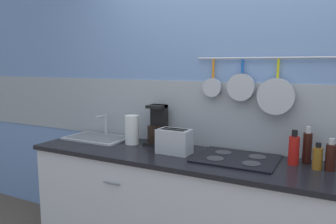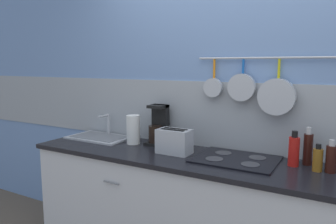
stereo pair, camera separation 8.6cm
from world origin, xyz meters
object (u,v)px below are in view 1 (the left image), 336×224
bottle_sesame_oil (307,147)px  bottle_cooking_wine (318,158)px  coffee_maker (157,128)px  bottle_vinegar (294,149)px  bottle_dish_soap (331,157)px  toaster (174,141)px  paper_towel_roll (132,130)px

bottle_sesame_oil → bottle_cooking_wine: 0.14m
coffee_maker → bottle_vinegar: (1.08, -0.07, -0.03)m
bottle_vinegar → bottle_cooking_wine: 0.16m
bottle_cooking_wine → bottle_dish_soap: size_ratio=0.84×
bottle_vinegar → bottle_dish_soap: bottle_vinegar is taller
bottle_sesame_oil → toaster: bearing=-167.9°
coffee_maker → toaster: bearing=-36.8°
bottle_vinegar → paper_towel_roll: bearing=-178.8°
bottle_sesame_oil → bottle_cooking_wine: bearing=-57.2°
paper_towel_roll → coffee_maker: coffee_maker is taller
bottle_dish_soap → toaster: bearing=-174.9°
paper_towel_roll → toaster: size_ratio=0.90×
toaster → bottle_vinegar: bottle_vinegar is taller
bottle_dish_soap → bottle_vinegar: bearing=172.8°
coffee_maker → bottle_sesame_oil: coffee_maker is taller
paper_towel_roll → coffee_maker: bearing=27.4°
bottle_sesame_oil → bottle_dish_soap: bottle_sesame_oil is taller
bottle_cooking_wine → bottle_sesame_oil: bearing=122.8°
paper_towel_roll → bottle_dish_soap: bearing=-0.1°
coffee_maker → toaster: 0.32m
coffee_maker → bottle_cooking_wine: bearing=-5.1°
coffee_maker → paper_towel_roll: bearing=-152.6°
coffee_maker → bottle_sesame_oil: (1.16, 0.00, -0.02)m
coffee_maker → bottle_sesame_oil: bearing=0.1°
paper_towel_roll → bottle_vinegar: (1.27, 0.03, -0.02)m
coffee_maker → bottle_dish_soap: bearing=-4.3°
paper_towel_roll → bottle_sesame_oil: bearing=4.2°
paper_towel_roll → bottle_sesame_oil: bottle_sesame_oil is taller
toaster → bottle_sesame_oil: bearing=12.1°
toaster → bottle_cooking_wine: toaster is taller
paper_towel_roll → bottle_dish_soap: paper_towel_roll is taller
bottle_vinegar → toaster: bearing=-171.7°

